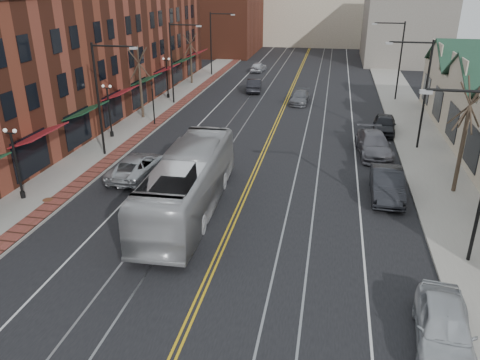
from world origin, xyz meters
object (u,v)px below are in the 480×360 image
at_px(parked_suv, 137,166).
at_px(parked_car_a, 444,327).
at_px(transit_bus, 188,183).
at_px(parked_car_c, 374,144).
at_px(parked_car_b, 387,184).
at_px(parked_car_d, 384,124).

xyz_separation_m(parked_suv, parked_car_a, (16.74, -12.55, 0.06)).
distance_m(transit_bus, parked_car_c, 15.81).
distance_m(transit_bus, parked_car_a, 14.61).
height_order(transit_bus, parked_car_c, transit_bus).
distance_m(transit_bus, parked_car_b, 11.83).
bearing_deg(parked_car_a, parked_car_d, 95.61).
bearing_deg(parked_car_b, parked_car_c, 93.21).
relative_size(parked_car_b, parked_car_c, 0.90).
relative_size(parked_car_a, parked_car_b, 0.94).
relative_size(parked_suv, parked_car_d, 1.20).
relative_size(transit_bus, parked_car_c, 2.21).
xyz_separation_m(transit_bus, parked_suv, (-4.82, 4.15, -0.98)).
distance_m(parked_suv, parked_car_c, 17.25).
bearing_deg(parked_car_b, parked_car_a, -85.16).
height_order(parked_suv, parked_car_c, parked_car_c).
xyz_separation_m(parked_suv, parked_car_c, (15.57, 7.41, 0.06)).
bearing_deg(parked_car_c, parked_suv, -159.96).
bearing_deg(parked_car_c, parked_car_a, -92.07).
height_order(transit_bus, parked_car_b, transit_bus).
relative_size(transit_bus, parked_car_a, 2.60).
height_order(parked_car_b, parked_car_d, parked_car_b).
distance_m(parked_suv, parked_car_d, 21.28).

